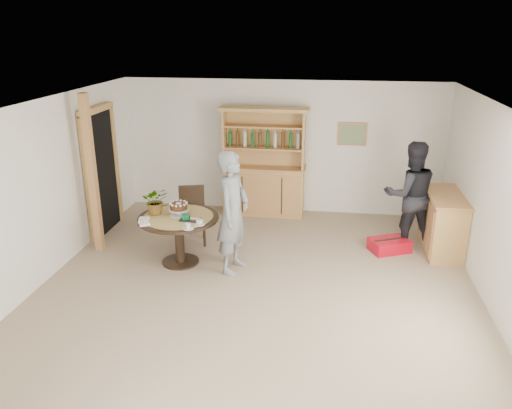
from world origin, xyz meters
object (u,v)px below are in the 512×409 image
object	(u,v)px
red_suitcase	(389,245)
adult_person	(410,195)
hutch	(264,179)
dining_chair	(192,211)
sideboard	(443,223)
dining_table	(179,226)
teen_boy	(233,213)

from	to	relation	value
red_suitcase	adult_person	bearing A→B (deg)	21.26
hutch	adult_person	distance (m)	2.75
dining_chair	sideboard	bearing A→B (deg)	-12.73
sideboard	dining_table	size ratio (longest dim) A/B	1.05
adult_person	red_suitcase	distance (m)	0.87
dining_table	adult_person	world-z (taller)	adult_person
sideboard	teen_boy	bearing A→B (deg)	-159.74
teen_boy	adult_person	size ratio (longest dim) A/B	1.03
dining_chair	hutch	bearing A→B (deg)	39.97
dining_table	teen_boy	world-z (taller)	teen_boy
dining_chair	red_suitcase	world-z (taller)	dining_chair
hutch	dining_chair	distance (m)	1.79
dining_table	teen_boy	xyz separation A→B (m)	(0.85, -0.10, 0.30)
hutch	red_suitcase	distance (m)	2.70
dining_chair	teen_boy	bearing A→B (deg)	-62.88
adult_person	dining_chair	bearing A→B (deg)	-4.44
hutch	teen_boy	size ratio (longest dim) A/B	1.13
teen_boy	dining_chair	bearing A→B (deg)	55.82
hutch	dining_table	xyz separation A→B (m)	(-0.97, -2.31, -0.08)
teen_boy	adult_person	world-z (taller)	teen_boy
sideboard	dining_table	xyz separation A→B (m)	(-4.01, -1.07, 0.13)
adult_person	red_suitcase	size ratio (longest dim) A/B	2.45
teen_boy	adult_person	xyz separation A→B (m)	(2.64, 1.29, -0.03)
dining_chair	teen_boy	world-z (taller)	teen_boy
dining_table	red_suitcase	size ratio (longest dim) A/B	1.69
sideboard	dining_chair	xyz separation A→B (m)	(-4.04, -0.24, 0.06)
dining_chair	red_suitcase	bearing A→B (deg)	-14.81
adult_person	hutch	bearing A→B (deg)	-34.35
hutch	adult_person	bearing A→B (deg)	-23.93
sideboard	dining_chair	bearing A→B (deg)	-176.58
dining_chair	adult_person	bearing A→B (deg)	-10.17
hutch	teen_boy	distance (m)	2.42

